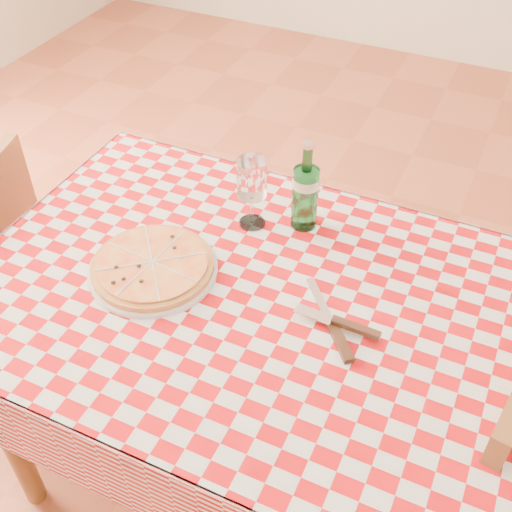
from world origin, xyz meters
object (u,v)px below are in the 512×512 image
(dining_table, at_px, (253,324))
(pizza_plate, at_px, (153,265))
(water_bottle, at_px, (306,186))
(wine_glass, at_px, (252,193))

(dining_table, distance_m, pizza_plate, 0.27)
(dining_table, relative_size, pizza_plate, 4.02)
(pizza_plate, bearing_deg, water_bottle, 50.49)
(dining_table, bearing_deg, wine_glass, 115.54)
(dining_table, xyz_separation_m, pizza_plate, (-0.24, -0.03, 0.12))
(water_bottle, xyz_separation_m, wine_glass, (-0.12, -0.05, -0.03))
(dining_table, xyz_separation_m, water_bottle, (0.01, 0.28, 0.22))
(water_bottle, height_order, wine_glass, water_bottle)
(pizza_plate, bearing_deg, wine_glass, 62.45)
(dining_table, distance_m, water_bottle, 0.35)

